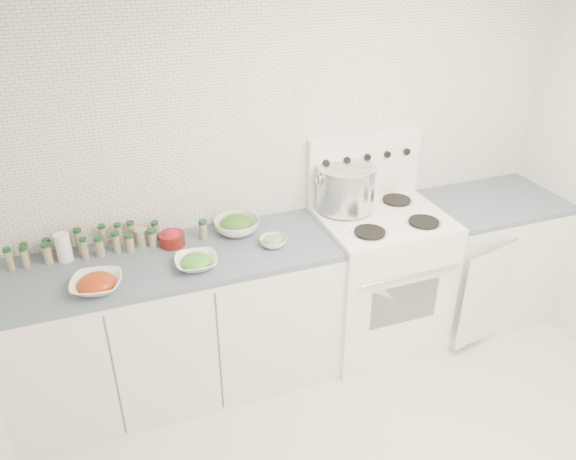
# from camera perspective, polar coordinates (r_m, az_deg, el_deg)

# --- Properties ---
(room_walls) EXTENTS (3.54, 3.04, 2.52)m
(room_walls) POSITION_cam_1_polar(r_m,az_deg,el_deg) (2.07, 15.12, 0.62)
(room_walls) COLOR white
(room_walls) RESTS_ON ground
(counter_left) EXTENTS (1.85, 0.62, 0.90)m
(counter_left) POSITION_cam_1_polar(r_m,az_deg,el_deg) (3.36, -11.25, -9.41)
(counter_left) COLOR white
(counter_left) RESTS_ON ground
(stove) EXTENTS (0.76, 0.70, 1.36)m
(stove) POSITION_cam_1_polar(r_m,az_deg,el_deg) (3.68, 9.07, -4.57)
(stove) COLOR white
(stove) RESTS_ON ground
(counter_right) EXTENTS (0.89, 0.72, 0.90)m
(counter_right) POSITION_cam_1_polar(r_m,az_deg,el_deg) (4.13, 19.10, -2.74)
(counter_right) COLOR white
(counter_right) RESTS_ON ground
(stock_pot) EXTENTS (0.38, 0.35, 0.27)m
(stock_pot) POSITION_cam_1_polar(r_m,az_deg,el_deg) (3.44, 5.87, 4.52)
(stock_pot) COLOR silver
(stock_pot) RESTS_ON stove
(bowl_tomato) EXTENTS (0.30, 0.30, 0.08)m
(bowl_tomato) POSITION_cam_1_polar(r_m,az_deg,el_deg) (2.94, -18.89, -5.16)
(bowl_tomato) COLOR white
(bowl_tomato) RESTS_ON counter_left
(bowl_snowpea) EXTENTS (0.24, 0.24, 0.07)m
(bowl_snowpea) POSITION_cam_1_polar(r_m,az_deg,el_deg) (2.99, -9.32, -3.20)
(bowl_snowpea) COLOR white
(bowl_snowpea) RESTS_ON counter_left
(bowl_broccoli) EXTENTS (0.28, 0.28, 0.11)m
(bowl_broccoli) POSITION_cam_1_polar(r_m,az_deg,el_deg) (3.29, -5.22, 0.53)
(bowl_broccoli) COLOR white
(bowl_broccoli) RESTS_ON counter_left
(bowl_zucchini) EXTENTS (0.20, 0.20, 0.06)m
(bowl_zucchini) POSITION_cam_1_polar(r_m,az_deg,el_deg) (3.15, -1.52, -1.14)
(bowl_zucchini) COLOR white
(bowl_zucchini) RESTS_ON counter_left
(bowl_pepper) EXTENTS (0.14, 0.14, 0.09)m
(bowl_pepper) POSITION_cam_1_polar(r_m,az_deg,el_deg) (3.22, -11.70, -0.82)
(bowl_pepper) COLOR #5F1210
(bowl_pepper) RESTS_ON counter_left
(salt_canister) EXTENTS (0.10, 0.10, 0.16)m
(salt_canister) POSITION_cam_1_polar(r_m,az_deg,el_deg) (3.22, -21.84, -1.64)
(salt_canister) COLOR white
(salt_canister) RESTS_ON counter_left
(tin_can) EXTENTS (0.10, 0.10, 0.10)m
(tin_can) POSITION_cam_1_polar(r_m,az_deg,el_deg) (3.25, -14.72, -0.70)
(tin_can) COLOR #B0AB95
(tin_can) RESTS_ON counter_left
(spice_cluster) EXTENTS (1.06, 0.16, 0.14)m
(spice_cluster) POSITION_cam_1_polar(r_m,az_deg,el_deg) (3.24, -18.74, -1.21)
(spice_cluster) COLOR gray
(spice_cluster) RESTS_ON counter_left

